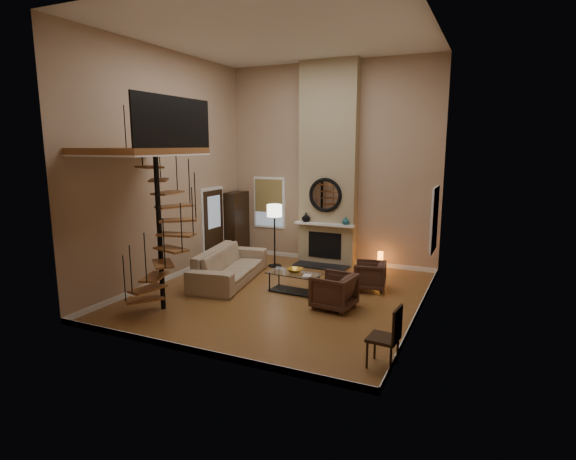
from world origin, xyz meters
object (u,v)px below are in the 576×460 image
at_px(coffee_table, 294,280).
at_px(floor_lamp, 274,216).
at_px(armchair_far, 337,292).
at_px(armchair_near, 373,276).
at_px(sofa, 229,265).
at_px(hutch, 236,224).
at_px(accent_lamp, 380,261).
at_px(side_chair, 389,334).

distance_m(coffee_table, floor_lamp, 2.56).
bearing_deg(armchair_far, coffee_table, -109.95).
height_order(armchair_far, floor_lamp, floor_lamp).
distance_m(armchair_near, armchair_far, 1.50).
height_order(sofa, armchair_near, sofa).
relative_size(armchair_near, armchair_far, 0.87).
bearing_deg(hutch, accent_lamp, 1.19).
relative_size(armchair_near, coffee_table, 0.57).
bearing_deg(side_chair, coffee_table, 135.38).
bearing_deg(hutch, armchair_far, -36.54).
height_order(armchair_near, accent_lamp, armchair_near).
bearing_deg(floor_lamp, armchair_near, -18.30).
distance_m(armchair_far, coffee_table, 1.37).
xyz_separation_m(armchair_far, floor_lamp, (-2.61, 2.43, 1.06)).
bearing_deg(hutch, side_chair, -42.31).
bearing_deg(coffee_table, armchair_far, -26.43).
bearing_deg(coffee_table, armchair_near, 27.77).
xyz_separation_m(hutch, armchair_far, (4.23, -3.13, -0.60)).
distance_m(armchair_far, side_chair, 2.56).
relative_size(sofa, accent_lamp, 5.36).
bearing_deg(sofa, coffee_table, -105.02).
xyz_separation_m(hutch, sofa, (1.20, -2.37, -0.55)).
distance_m(hutch, armchair_near, 4.93).
xyz_separation_m(hutch, accent_lamp, (4.36, 0.09, -0.70)).
bearing_deg(armchair_near, coffee_table, -71.95).
bearing_deg(armchair_far, accent_lamp, -175.81).
xyz_separation_m(hutch, floor_lamp, (1.62, -0.70, 0.46)).
bearing_deg(hutch, floor_lamp, -23.36).
bearing_deg(armchair_far, sofa, -97.62).
bearing_deg(sofa, side_chair, -132.30).
bearing_deg(accent_lamp, armchair_near, -82.22).
height_order(hutch, coffee_table, hutch).
distance_m(sofa, armchair_near, 3.47).
height_order(sofa, side_chair, side_chair).
relative_size(sofa, floor_lamp, 1.61).
relative_size(sofa, side_chair, 2.88).
bearing_deg(armchair_near, hutch, -119.84).
bearing_deg(armchair_near, armchair_far, -24.10).
height_order(sofa, coffee_table, sofa).
bearing_deg(coffee_table, side_chair, -44.62).
distance_m(accent_lamp, side_chair, 5.47).
xyz_separation_m(hutch, side_chair, (5.72, -5.21, -0.42)).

